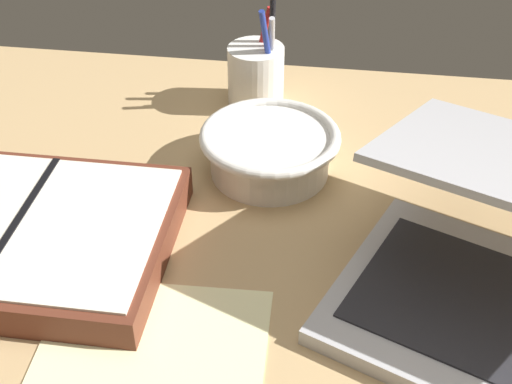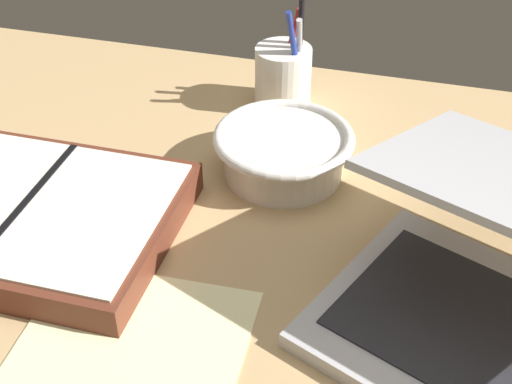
% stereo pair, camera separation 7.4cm
% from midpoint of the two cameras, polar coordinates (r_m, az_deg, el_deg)
% --- Properties ---
extents(desk_top, '(1.40, 1.00, 0.02)m').
position_cam_midpoint_polar(desk_top, '(0.73, 4.79, -9.21)').
color(desk_top, tan).
rests_on(desk_top, ground).
extents(bowl, '(0.17, 0.17, 0.06)m').
position_cam_midpoint_polar(bowl, '(0.87, 4.66, 3.22)').
color(bowl, silver).
rests_on(bowl, desk_top).
extents(pen_cup, '(0.08, 0.08, 0.16)m').
position_cam_midpoint_polar(pen_cup, '(1.01, 4.36, 9.21)').
color(pen_cup, white).
rests_on(pen_cup, desk_top).
extents(planner, '(0.32, 0.25, 0.04)m').
position_cam_midpoint_polar(planner, '(0.82, -15.19, -1.93)').
color(planner, brown).
rests_on(planner, desk_top).
extents(paper_sheet_front, '(0.22, 0.28, 0.00)m').
position_cam_midpoint_polar(paper_sheet_front, '(0.66, -8.00, -14.73)').
color(paper_sheet_front, '#F4EFB2').
rests_on(paper_sheet_front, desk_top).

